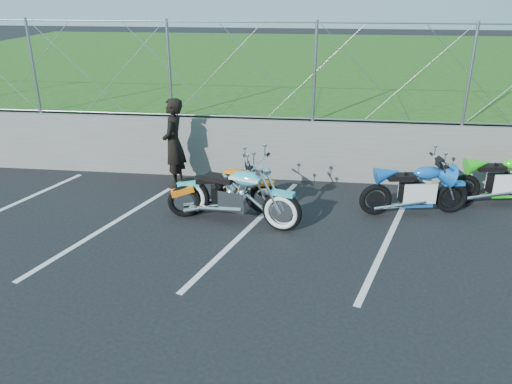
# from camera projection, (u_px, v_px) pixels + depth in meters

# --- Properties ---
(ground) EXTENTS (90.00, 90.00, 0.00)m
(ground) POSITION_uv_depth(u_px,v_px,m) (241.00, 256.00, 7.79)
(ground) COLOR black
(ground) RESTS_ON ground
(retaining_wall) EXTENTS (30.00, 0.22, 1.30)m
(retaining_wall) POSITION_uv_depth(u_px,v_px,m) (265.00, 149.00, 10.75)
(retaining_wall) COLOR #62625E
(retaining_wall) RESTS_ON ground
(grass_field) EXTENTS (30.00, 20.00, 1.30)m
(grass_field) POSITION_uv_depth(u_px,v_px,m) (291.00, 74.00, 19.92)
(grass_field) COLOR #224E14
(grass_field) RESTS_ON ground
(chain_link_fence) EXTENTS (28.00, 0.03, 2.00)m
(chain_link_fence) POSITION_uv_depth(u_px,v_px,m) (265.00, 71.00, 10.12)
(chain_link_fence) COLOR gray
(chain_link_fence) RESTS_ON retaining_wall
(parking_lines) EXTENTS (18.29, 4.31, 0.01)m
(parking_lines) POSITION_uv_depth(u_px,v_px,m) (319.00, 231.00, 8.58)
(parking_lines) COLOR silver
(parking_lines) RESTS_ON ground
(cruiser_turquoise) EXTENTS (2.40, 0.91, 1.22)m
(cruiser_turquoise) POSITION_uv_depth(u_px,v_px,m) (237.00, 197.00, 8.73)
(cruiser_turquoise) COLOR black
(cruiser_turquoise) RESTS_ON ground
(naked_orange) EXTENTS (2.03, 0.74, 1.03)m
(naked_orange) POSITION_uv_depth(u_px,v_px,m) (226.00, 192.00, 9.04)
(naked_orange) COLOR black
(naked_orange) RESTS_ON ground
(sportbike_green) EXTENTS (2.06, 0.73, 1.07)m
(sportbike_green) POSITION_uv_depth(u_px,v_px,m) (505.00, 182.00, 9.48)
(sportbike_green) COLOR black
(sportbike_green) RESTS_ON ground
(sportbike_blue) EXTENTS (2.01, 0.71, 1.05)m
(sportbike_blue) POSITION_uv_depth(u_px,v_px,m) (416.00, 191.00, 9.08)
(sportbike_blue) COLOR black
(sportbike_blue) RESTS_ON ground
(person_standing) EXTENTS (0.45, 0.68, 1.86)m
(person_standing) POSITION_uv_depth(u_px,v_px,m) (174.00, 144.00, 10.17)
(person_standing) COLOR black
(person_standing) RESTS_ON ground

